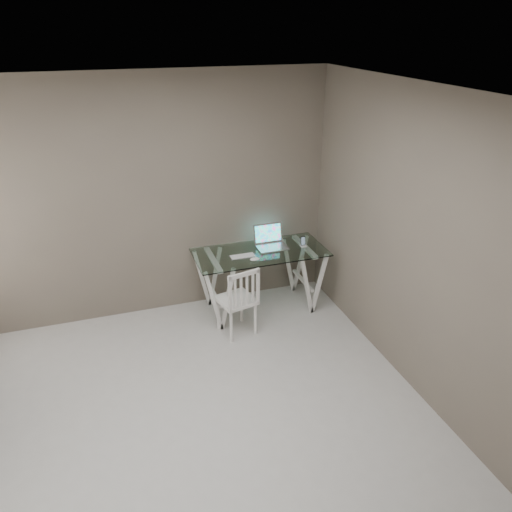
# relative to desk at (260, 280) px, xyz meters

# --- Properties ---
(room) EXTENTS (4.50, 4.52, 2.71)m
(room) POSITION_rel_desk_xyz_m (-1.16, -1.83, 1.33)
(room) COLOR #AEABA7
(room) RESTS_ON ground
(desk) EXTENTS (1.50, 0.70, 0.75)m
(desk) POSITION_rel_desk_xyz_m (0.00, 0.00, 0.00)
(desk) COLOR silver
(desk) RESTS_ON ground
(chair) EXTENTS (0.44, 0.44, 0.81)m
(chair) POSITION_rel_desk_xyz_m (-0.39, -0.44, 0.06)
(chair) COLOR silver
(chair) RESTS_ON ground
(laptop) EXTENTS (0.35, 0.30, 0.24)m
(laptop) POSITION_rel_desk_xyz_m (0.17, 0.11, 0.42)
(laptop) COLOR silver
(laptop) RESTS_ON desk
(keyboard) EXTENTS (0.29, 0.12, 0.01)m
(keyboard) POSITION_rel_desk_xyz_m (-0.23, -0.06, 0.37)
(keyboard) COLOR silver
(keyboard) RESTS_ON desk
(mouse) EXTENTS (0.11, 0.06, 0.03)m
(mouse) POSITION_rel_desk_xyz_m (-0.13, -0.20, 0.38)
(mouse) COLOR white
(mouse) RESTS_ON desk
(phone_dock) EXTENTS (0.06, 0.06, 0.12)m
(phone_dock) POSITION_rel_desk_xyz_m (0.52, -0.02, 0.40)
(phone_dock) COLOR white
(phone_dock) RESTS_ON desk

